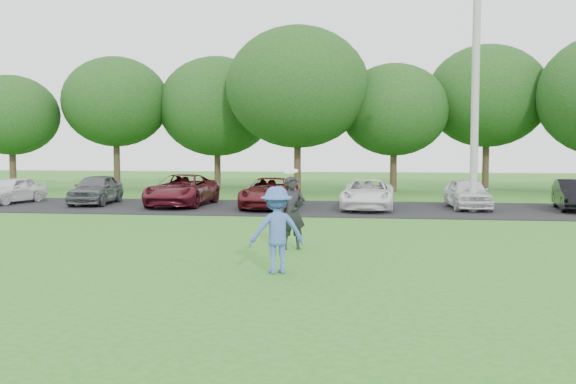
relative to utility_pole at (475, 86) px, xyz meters
name	(u,v)px	position (x,y,z in m)	size (l,w,h in m)	color
ground	(262,274)	(-5.61, -12.29, -4.57)	(100.00, 100.00, 0.00)	#2C6D1F
parking_lot	(321,208)	(-5.61, 0.71, -4.56)	(32.00, 6.50, 0.03)	black
utility_pole	(475,86)	(0.00, 0.00, 0.00)	(0.28, 0.28, 9.15)	#A2A19D
frisbee_player	(277,230)	(-5.36, -12.15, -3.75)	(1.21, 0.97, 1.98)	#3E5FAF
camera_bystander	(292,213)	(-5.43, -9.29, -3.72)	(0.71, 0.57, 1.70)	black
parked_cars	(322,192)	(-5.59, 0.77, -3.95)	(28.20, 4.86, 1.26)	silver
tree_row	(366,99)	(-4.09, 10.47, 0.33)	(42.39, 9.85, 8.64)	#38281C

